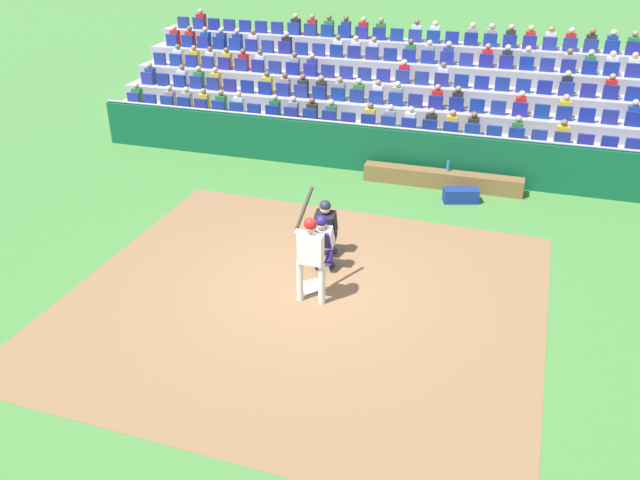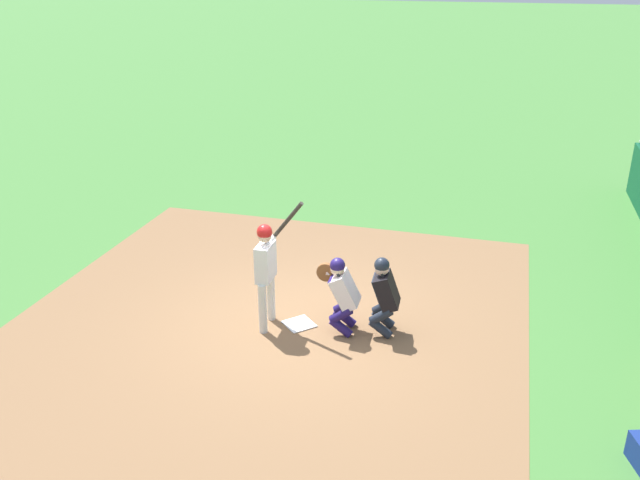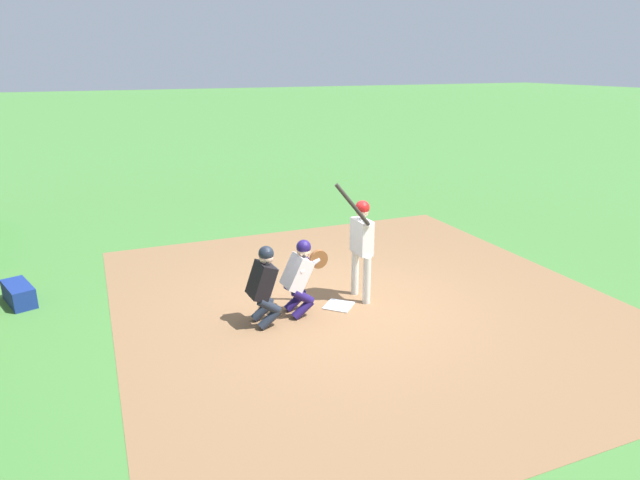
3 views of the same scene
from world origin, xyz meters
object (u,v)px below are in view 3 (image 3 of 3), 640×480
Objects in this scene: catcher_crouching at (300,273)px; equipment_duffel_bag at (19,294)px; home_plate_marker at (339,305)px; home_plate_umpire at (264,282)px; batter_at_plate at (362,239)px.

equipment_duffel_bag is (-2.33, -4.24, -0.54)m from catcher_crouching.
equipment_duffel_bag is at bearing -115.26° from home_plate_marker.
catcher_crouching reaches higher than home_plate_marker.
catcher_crouching is 0.66m from home_plate_umpire.
home_plate_marker is 0.51× the size of equipment_duffel_bag.
catcher_crouching reaches higher than equipment_duffel_bag.
home_plate_marker is at bearing 95.01° from home_plate_umpire.
equipment_duffel_bag is (-2.33, -4.93, 0.16)m from home_plate_marker.
home_plate_marker is at bearing 90.42° from catcher_crouching.
home_plate_marker is 0.98m from catcher_crouching.
equipment_duffel_bag is (-2.45, -3.59, -0.53)m from home_plate_umpire.
catcher_crouching is at bearing -83.08° from batter_at_plate.
home_plate_umpire is 4.38m from equipment_duffel_bag.
batter_at_plate is at bearing 96.92° from catcher_crouching.
equipment_duffel_bag is at bearing -118.82° from catcher_crouching.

